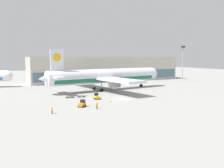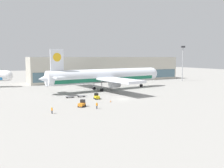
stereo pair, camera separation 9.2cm
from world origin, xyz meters
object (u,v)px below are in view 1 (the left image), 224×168
Objects in this scene: ground_crew_near at (52,110)px; baggage_dolly_second at (81,96)px; baggage_tug_mid at (82,104)px; ground_crew_far at (97,105)px; baggage_dolly_lead at (70,97)px; traffic_cone_near at (111,101)px; light_mast at (183,60)px; baggage_tug_foreground at (97,96)px; airplane_main at (104,76)px.

baggage_dolly_second is at bearing 123.73° from ground_crew_near.
baggage_tug_mid reaches higher than baggage_dolly_second.
baggage_dolly_second is 2.24× the size of ground_crew_near.
ground_crew_far is at bearing 70.84° from ground_crew_near.
traffic_cone_near is at bearing -51.23° from baggage_dolly_lead.
baggage_tug_mid is 1.63× the size of ground_crew_near.
baggage_dolly_lead is 1.00× the size of baggage_dolly_second.
baggage_tug_mid reaches higher than ground_crew_near.
baggage_tug_mid reaches higher than baggage_dolly_lead.
traffic_cone_near is at bearing -147.18° from light_mast.
ground_crew_near is (-10.99, -21.64, 0.59)m from baggage_dolly_lead.
traffic_cone_near is at bearing -29.34° from baggage_tug_mid.
traffic_cone_near is at bearing -160.54° from baggage_tug_foreground.
light_mast is 102.82m from ground_crew_near.
airplane_main is at bearing -163.51° from light_mast.
baggage_tug_mid is at bearing -8.56° from ground_crew_far.
baggage_tug_foreground is 13.40m from baggage_tug_mid.
airplane_main reaches higher than ground_crew_near.
ground_crew_far is at bearing -92.45° from baggage_dolly_second.
traffic_cone_near is (9.10, -13.68, -0.03)m from baggage_dolly_lead.
ground_crew_far is at bearing 162.94° from baggage_tug_foreground.
baggage_tug_foreground is 1.41× the size of ground_crew_far.
ground_crew_far is (1.27, -21.21, 0.69)m from baggage_dolly_lead.
baggage_tug_foreground is at bearing 3.76° from baggage_tug_mid.
baggage_dolly_second is at bearing 110.47° from traffic_cone_near.
baggage_dolly_second is at bearing -146.76° from airplane_main.
ground_crew_far is 10.88m from traffic_cone_near.
baggage_dolly_lead is at bearing 123.63° from traffic_cone_near.
baggage_tug_mid is 5.21m from ground_crew_far.
baggage_dolly_lead is at bearing -36.15° from ground_crew_far.
light_mast is at bearing 99.31° from ground_crew_near.
ground_crew_far is (-75.85, -51.40, -10.92)m from light_mast.
baggage_tug_mid is 0.73× the size of baggage_dolly_lead.
baggage_tug_foreground is at bearing 104.09° from traffic_cone_near.
baggage_dolly_second is (5.48, 16.54, -0.49)m from baggage_tug_mid.
baggage_tug_mid is at bearing -163.70° from traffic_cone_near.
airplane_main is 23.39m from baggage_tug_foreground.
ground_crew_far is at bearing -81.42° from baggage_dolly_lead.
baggage_tug_foreground is at bearing -62.03° from ground_crew_far.
ground_crew_near is at bearing 134.81° from baggage_tug_foreground.
light_mast is at bearing 27.75° from baggage_dolly_second.
baggage_tug_foreground is 0.69× the size of baggage_dolly_second.
airplane_main is 31.71× the size of ground_crew_far.
ground_crew_near reaches higher than traffic_cone_near.
baggage_dolly_second is at bearing 26.03° from baggage_tug_mid.
baggage_tug_mid is at bearing -89.66° from baggage_dolly_lead.
baggage_dolly_lead is 2.06× the size of ground_crew_far.
airplane_main is 29.03m from traffic_cone_near.
traffic_cone_near reaches higher than baggage_dolly_second.
airplane_main is at bearing -25.65° from baggage_tug_foreground.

